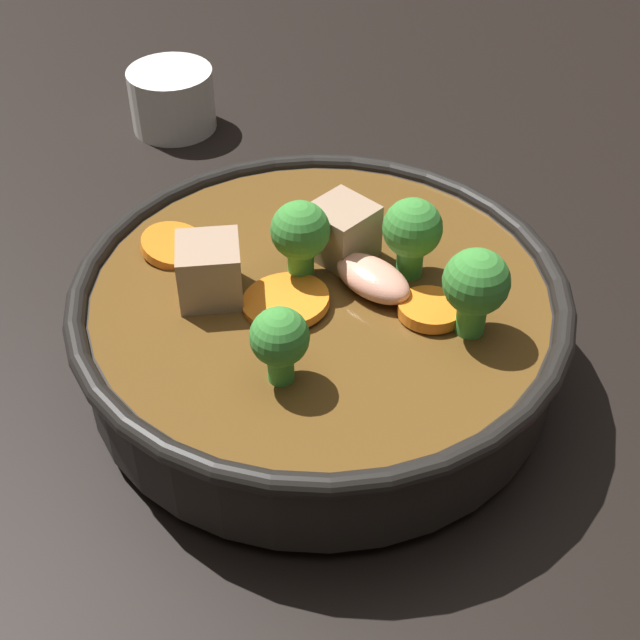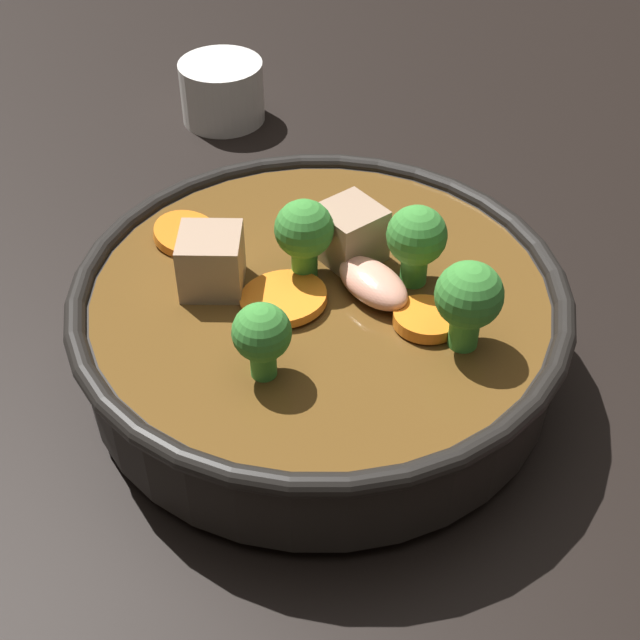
% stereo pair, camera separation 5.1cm
% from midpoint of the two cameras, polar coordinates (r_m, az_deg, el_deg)
% --- Properties ---
extents(ground_plane, '(3.00, 3.00, 0.00)m').
position_cam_midpoint_polar(ground_plane, '(0.53, -2.71, -3.43)').
color(ground_plane, black).
extents(stirfry_bowl, '(0.28, 0.28, 0.11)m').
position_cam_midpoint_polar(stirfry_bowl, '(0.50, -2.82, 0.06)').
color(stirfry_bowl, black).
rests_on(stirfry_bowl, ground_plane).
extents(tea_cup, '(0.07, 0.07, 0.05)m').
position_cam_midpoint_polar(tea_cup, '(0.77, -11.37, 13.66)').
color(tea_cup, white).
rests_on(tea_cup, ground_plane).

